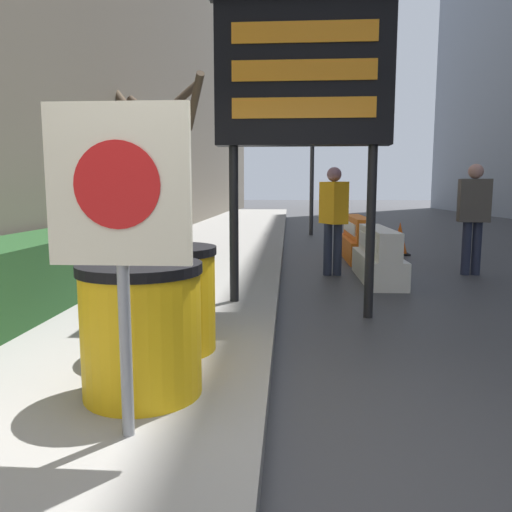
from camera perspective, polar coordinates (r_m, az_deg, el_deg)
ground_plane at (r=2.60m, az=0.64°, el=-24.69°), size 120.00×120.00×0.00m
hedge_strip at (r=6.77m, az=-19.97°, el=-0.18°), size 0.90×6.97×0.72m
bare_tree at (r=10.44m, az=-10.31°, el=11.00°), size 2.08×2.35×3.54m
barrel_drum_foreground at (r=3.09m, az=-12.93°, el=-8.10°), size 0.74×0.74×0.80m
barrel_drum_middle at (r=3.89m, az=-9.92°, el=-4.78°), size 0.74×0.74×0.80m
warning_sign at (r=2.45m, az=-15.34°, el=5.34°), size 0.69×0.08×1.63m
message_board at (r=5.50m, az=5.46°, el=19.99°), size 1.95×0.36×3.42m
jersey_barrier_white at (r=7.84m, az=13.76°, el=-0.15°), size 0.54×1.95×0.80m
jersey_barrier_orange_near at (r=10.15m, az=11.48°, el=1.77°), size 0.51×2.19×0.85m
traffic_cone_near at (r=10.98m, az=16.10°, el=1.90°), size 0.39×0.39×0.70m
traffic_light_near_curb at (r=15.16m, az=6.49°, el=13.61°), size 0.28×0.44×4.10m
pedestrian_worker at (r=8.76m, az=23.62°, el=4.84°), size 0.50×0.34×1.79m
pedestrian_passerby at (r=8.09m, az=8.84°, el=4.99°), size 0.45×0.53×1.73m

